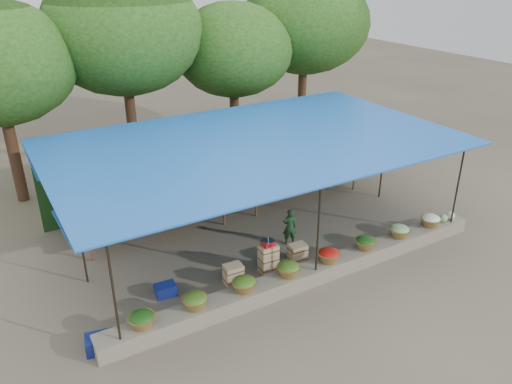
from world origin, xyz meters
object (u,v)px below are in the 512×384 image
crate_counter (267,261)px  blue_crate_front (100,343)px  weighing_scale (268,243)px  blue_crate_back (166,290)px  vendor_seated (290,227)px

crate_counter → blue_crate_front: (-4.39, -0.68, -0.14)m
crate_counter → weighing_scale: 0.54m
blue_crate_front → weighing_scale: bearing=20.3°
crate_counter → blue_crate_back: (-2.58, 0.38, -0.17)m
blue_crate_back → weighing_scale: bearing=-4.0°
weighing_scale → blue_crate_front: 4.51m
blue_crate_back → crate_counter: bearing=-4.0°
crate_counter → blue_crate_front: size_ratio=4.12×
blue_crate_back → blue_crate_front: bearing=-145.2°
crate_counter → weighing_scale: weighing_scale is taller
crate_counter → blue_crate_front: bearing=-171.2°
weighing_scale → blue_crate_back: weighing_scale is taller
vendor_seated → blue_crate_back: bearing=27.5°
crate_counter → blue_crate_front: 4.45m
blue_crate_front → blue_crate_back: bearing=42.0°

